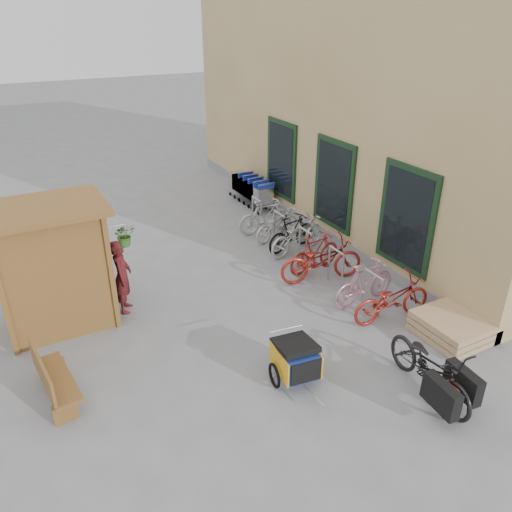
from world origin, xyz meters
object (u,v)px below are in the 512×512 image
bike_4 (297,235)px  bench (52,378)px  bike_6 (277,224)px  cargo_bike (432,369)px  bike_2 (321,260)px  kiosk (45,252)px  bike_7 (266,216)px  person_kiosk (122,276)px  bike_3 (315,252)px  bike_5 (291,233)px  pallet_stack (450,328)px  shopping_carts (250,187)px  bike_1 (365,283)px  child_trailer (296,358)px  bike_0 (392,299)px

bike_4 → bench: bearing=101.1°
bike_4 → bike_6: bike_4 is taller
cargo_bike → bike_2: 3.88m
bench → cargo_bike: 5.83m
kiosk → bike_7: kiosk is taller
bike_6 → bike_7: 0.50m
person_kiosk → bike_4: bearing=-61.2°
kiosk → bike_3: (5.58, -0.47, -1.11)m
bike_5 → pallet_stack: bearing=175.3°
kiosk → person_kiosk: size_ratio=1.63×
shopping_carts → bike_5: size_ratio=1.43×
bike_3 → bike_6: size_ratio=0.97×
kiosk → bike_6: 6.00m
bike_2 → bike_7: bearing=8.1°
bike_2 → bike_6: 2.42m
bike_5 → bike_6: bearing=-13.2°
bike_2 → bike_7: (0.20, 2.89, -0.03)m
bike_5 → bike_4: bearing=-178.8°
shopping_carts → cargo_bike: size_ratio=1.12×
kiosk → bike_1: 6.15m
pallet_stack → child_trailer: child_trailer is taller
bike_4 → bike_7: bearing=-8.4°
kiosk → cargo_bike: bearing=-44.8°
bench → bike_4: (6.13, 2.69, 0.02)m
child_trailer → bench: bearing=165.9°
cargo_bike → bike_6: size_ratio=1.25×
pallet_stack → cargo_bike: cargo_bike is taller
person_kiosk → pallet_stack: bearing=-106.1°
bike_0 → bike_3: bearing=8.6°
cargo_bike → pallet_stack: bearing=37.8°
pallet_stack → bike_1: bearing=109.8°
bike_7 → bike_6: bearing=-167.1°
bench → bike_4: size_ratio=0.81×
person_kiosk → bike_3: person_kiosk is taller
bike_3 → bike_2: bearing=153.7°
shopping_carts → bike_1: 6.27m
bench → bike_7: bike_7 is taller
bike_1 → bike_2: size_ratio=0.82×
bike_1 → bike_7: (-0.02, 4.09, -0.00)m
shopping_carts → bike_3: shopping_carts is taller
bench → shopping_carts: bearing=36.8°
shopping_carts → bike_3: 4.62m
kiosk → bike_1: (5.66, -2.15, -1.09)m
bike_1 → bike_4: bike_1 is taller
bike_4 → bike_5: 0.21m
bench → bike_6: (6.10, 3.62, -0.04)m
bike_1 → bike_7: bike_1 is taller
shopping_carts → bike_2: size_ratio=1.12×
child_trailer → bike_0: bearing=20.8°
pallet_stack → bench: size_ratio=0.86×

